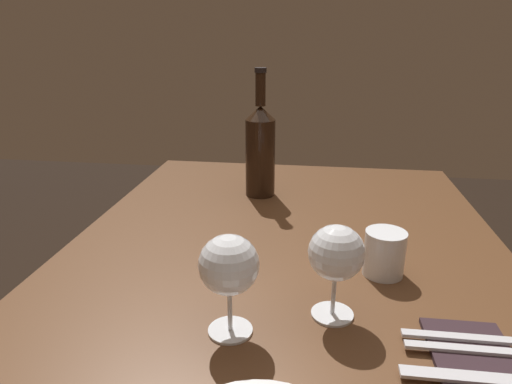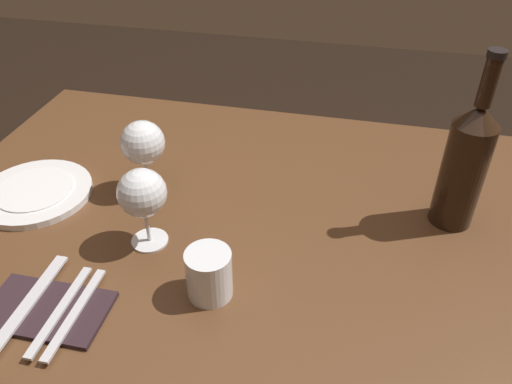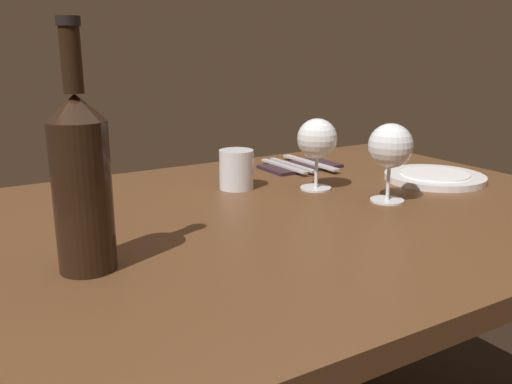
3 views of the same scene
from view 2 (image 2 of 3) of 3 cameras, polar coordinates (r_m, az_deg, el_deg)
dining_table at (r=1.02m, az=-0.16°, el=-7.40°), size 1.30×0.90×0.74m
wine_glass_left at (r=1.01m, az=-12.58°, el=5.30°), size 0.09×0.09×0.15m
wine_glass_right at (r=0.87m, az=-12.64°, el=-0.27°), size 0.08×0.08×0.15m
wine_bottle at (r=0.96m, az=22.39°, el=2.95°), size 0.08×0.08×0.33m
water_tumbler at (r=0.81m, az=-5.27°, el=-9.36°), size 0.07×0.07×0.08m
dinner_plate at (r=1.11m, az=-23.53°, el=-0.02°), size 0.22×0.22×0.02m
folded_napkin at (r=0.87m, az=-22.43°, el=-12.11°), size 0.19×0.11×0.01m
fork_inner at (r=0.85m, az=-21.10°, el=-12.22°), size 0.02×0.18×0.00m
fork_outer at (r=0.84m, az=-19.62°, el=-12.62°), size 0.02×0.18×0.00m
table_knife at (r=0.88m, az=-24.20°, el=-11.35°), size 0.02×0.21×0.00m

